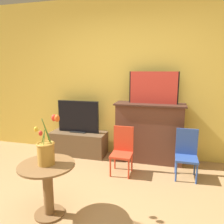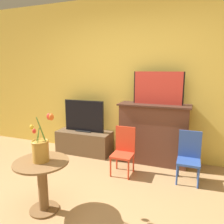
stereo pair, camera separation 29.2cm
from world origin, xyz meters
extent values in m
cube|color=#EAC651|center=(0.00, 2.13, 1.35)|extent=(8.00, 0.06, 2.70)
cube|color=brown|center=(0.41, 1.91, 0.49)|extent=(1.07, 0.37, 0.97)
cube|color=#43271C|center=(0.41, 1.90, 0.96)|extent=(1.13, 0.41, 0.02)
cube|color=black|center=(0.45, 1.92, 1.23)|extent=(0.78, 0.02, 0.51)
cube|color=red|center=(0.45, 1.91, 1.23)|extent=(0.74, 0.02, 0.51)
cube|color=brown|center=(-0.84, 1.87, 0.20)|extent=(0.99, 0.41, 0.41)
cube|color=black|center=(-0.84, 1.87, 0.42)|extent=(0.29, 0.12, 0.02)
cube|color=black|center=(-0.84, 1.88, 0.69)|extent=(0.76, 0.02, 0.57)
cube|color=black|center=(-0.84, 1.87, 0.69)|extent=(0.73, 0.02, 0.54)
cylinder|color=red|center=(-0.06, 1.18, 0.14)|extent=(0.02, 0.02, 0.28)
cylinder|color=red|center=(0.21, 1.18, 0.14)|extent=(0.02, 0.02, 0.28)
cylinder|color=red|center=(-0.06, 1.45, 0.14)|extent=(0.02, 0.02, 0.28)
cylinder|color=red|center=(0.21, 1.45, 0.14)|extent=(0.02, 0.02, 0.28)
cube|color=red|center=(0.07, 1.32, 0.29)|extent=(0.30, 0.30, 0.03)
cube|color=red|center=(0.07, 1.45, 0.50)|extent=(0.30, 0.02, 0.38)
cylinder|color=#2D4C99|center=(0.84, 1.28, 0.14)|extent=(0.02, 0.02, 0.28)
cylinder|color=#2D4C99|center=(1.11, 1.28, 0.14)|extent=(0.02, 0.02, 0.28)
cylinder|color=#2D4C99|center=(0.84, 1.55, 0.14)|extent=(0.02, 0.02, 0.28)
cylinder|color=#2D4C99|center=(1.11, 1.55, 0.14)|extent=(0.02, 0.02, 0.28)
cube|color=#2D4C99|center=(0.98, 1.42, 0.29)|extent=(0.30, 0.30, 0.03)
cube|color=#2D4C99|center=(0.98, 1.55, 0.50)|extent=(0.30, 0.02, 0.38)
cylinder|color=brown|center=(-0.46, 0.22, 0.01)|extent=(0.31, 0.31, 0.02)
cylinder|color=brown|center=(-0.46, 0.22, 0.28)|extent=(0.10, 0.10, 0.55)
cylinder|color=brown|center=(-0.46, 0.22, 0.56)|extent=(0.57, 0.57, 0.02)
cylinder|color=#B78433|center=(-0.46, 0.22, 0.68)|extent=(0.17, 0.17, 0.22)
torus|color=#B78433|center=(-0.46, 0.22, 0.79)|extent=(0.18, 0.18, 0.02)
cylinder|color=#477A2D|center=(-0.44, 0.23, 0.88)|extent=(0.09, 0.06, 0.33)
ellipsoid|color=orange|center=(-0.36, 0.29, 1.04)|extent=(0.05, 0.05, 0.07)
cylinder|color=#477A2D|center=(-0.45, 0.24, 0.88)|extent=(0.04, 0.10, 0.32)
ellipsoid|color=red|center=(-0.42, 0.33, 1.03)|extent=(0.05, 0.05, 0.07)
cylinder|color=#477A2D|center=(-0.49, 0.22, 0.83)|extent=(0.08, 0.01, 0.22)
ellipsoid|color=gold|center=(-0.56, 0.22, 0.93)|extent=(0.04, 0.04, 0.05)
cylinder|color=#477A2D|center=(-0.46, 0.19, 0.82)|extent=(0.02, 0.07, 0.21)
ellipsoid|color=red|center=(-0.45, 0.13, 0.92)|extent=(0.04, 0.04, 0.05)
camera|label=1|loc=(0.71, -1.61, 1.51)|focal=35.00mm
camera|label=2|loc=(0.99, -1.52, 1.51)|focal=35.00mm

